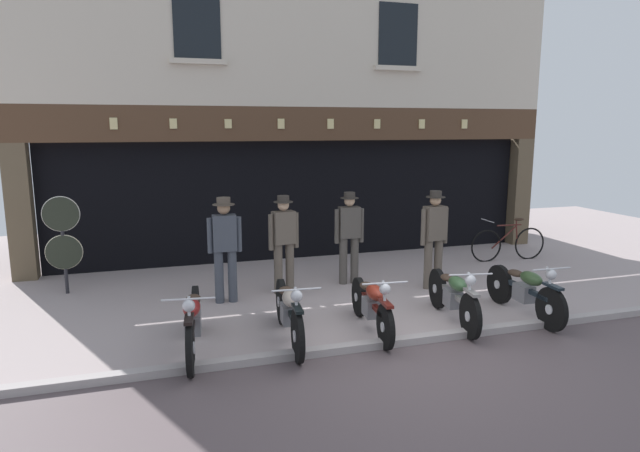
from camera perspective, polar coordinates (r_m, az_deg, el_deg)
The scene contains 14 objects.
ground at distance 6.81m, azimuth 12.97°, elevation -15.47°, with size 23.55×22.00×0.18m.
shop_facade at distance 13.66m, azimuth -3.80°, elevation 5.51°, with size 11.85×4.42×6.55m.
motorcycle_left at distance 7.34m, azimuth -13.10°, elevation -9.54°, with size 0.62×2.06×0.94m.
motorcycle_center_left at distance 7.51m, azimuth -3.24°, elevation -8.81°, with size 0.62×2.06×0.93m.
motorcycle_center at distance 7.89m, azimuth 5.42°, elevation -8.08°, with size 0.62×1.91×0.90m.
motorcycle_center_right at distance 8.44m, azimuth 13.73°, elevation -7.01°, with size 0.62×1.96×0.92m.
motorcycle_right at distance 9.03m, azimuth 20.54°, elevation -6.24°, with size 0.62×1.95×0.91m.
salesman_left at distance 9.13m, azimuth -9.88°, elevation -1.87°, with size 0.56×0.36×1.76m.
shopkeeper_center at distance 9.54m, azimuth -3.80°, elevation -1.40°, with size 0.55×0.34×1.73m.
salesman_right at distance 10.11m, azimuth 3.06°, elevation -0.77°, with size 0.56×0.33×1.72m.
assistant_far_right at distance 10.01m, azimuth 11.80°, elevation -0.87°, with size 0.56×0.34×1.78m.
tyre_sign_pole at distance 10.44m, azimuth -25.23°, elevation -0.82°, with size 0.62×0.06×1.73m.
advert_board_near at distance 12.71m, azimuth 5.97°, elevation 5.97°, with size 0.74×0.03×0.88m.
leaning_bicycle at distance 12.67m, azimuth 19.03°, elevation -1.70°, with size 1.78×0.50×0.95m.
Camera 1 is at (-3.18, -6.24, 2.90)m, focal length 30.73 mm.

